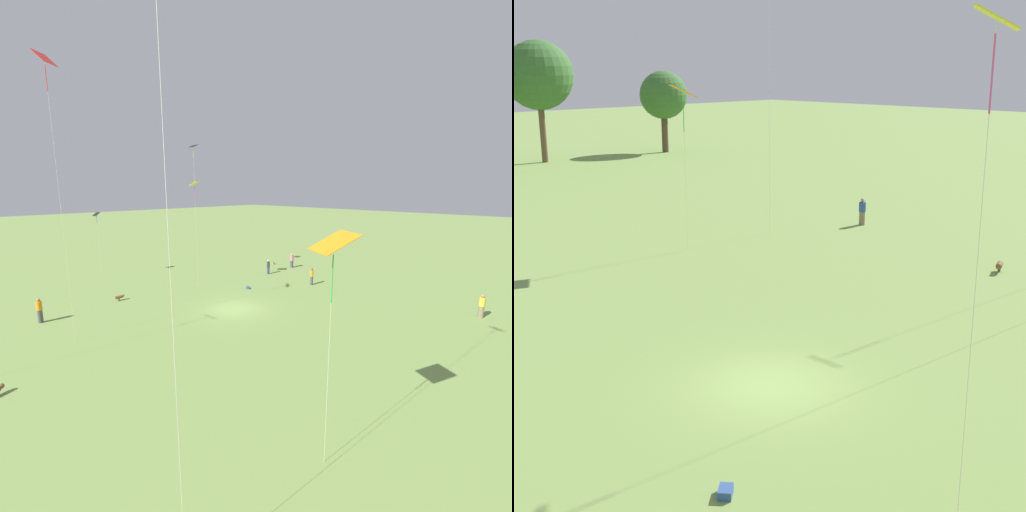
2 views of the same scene
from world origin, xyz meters
The scene contains 8 objects.
ground_plane centered at (0.00, 0.00, 0.00)m, with size 240.00×240.00×0.00m, color #7A994C.
tree_5 centered at (19.11, 49.59, 8.00)m, with size 6.37×6.37×11.22m.
tree_6 centered at (32.05, 47.98, 5.86)m, with size 4.93×4.93×8.38m.
person_0 centered at (18.88, 11.43, 0.78)m, with size 0.44×0.44×1.58m.
kite_4 centered at (7.97, 13.91, 7.67)m, with size 1.64×1.69×8.12m.
kite_5 centered at (-1.61, -7.12, 9.44)m, with size 1.15×1.12×10.06m.
dog_0 centered at (15.46, 1.00, 0.32)m, with size 0.74×0.47×0.49m.
picnic_bag_0 centered at (-4.59, -3.21, 0.10)m, with size 0.53×0.51×0.21m.
Camera 2 is at (-13.47, -13.51, 9.08)m, focal length 50.00 mm.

